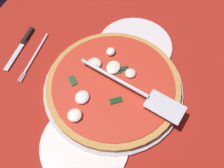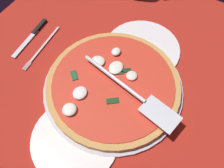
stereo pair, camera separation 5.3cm
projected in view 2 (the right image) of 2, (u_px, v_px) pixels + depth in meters
ground_plane at (116, 86)px, 69.13cm from camera, size 96.55×96.55×0.80cm
checker_pattern at (116, 85)px, 68.74cm from camera, size 96.55×96.55×0.10cm
pizza_pan at (112, 87)px, 67.63cm from camera, size 38.55×38.55×1.19cm
dinner_plate_left at (142, 49)px, 74.70cm from camera, size 23.02×23.02×1.00cm
dinner_plate_right at (75, 139)px, 60.06cm from camera, size 21.92×21.92×1.00cm
pizza at (112, 84)px, 66.26cm from camera, size 36.67×36.67×3.37cm
pizza_server at (133, 93)px, 61.74cm from camera, size 9.54×30.48×1.00cm
place_setting_near at (38, 41)px, 76.45cm from camera, size 20.38×13.80×1.40cm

